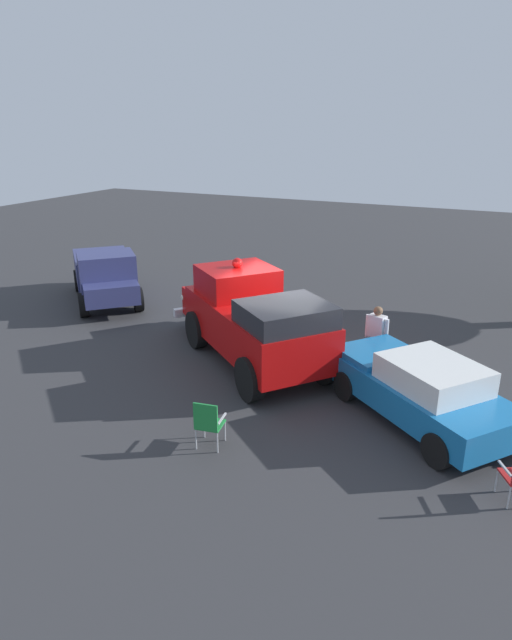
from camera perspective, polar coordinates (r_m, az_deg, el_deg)
ground_plane at (r=15.04m, az=2.32°, el=-3.65°), size 60.00×60.00×0.00m
vintage_fire_truck at (r=14.28m, az=-0.41°, el=0.23°), size 5.42×6.00×2.59m
classic_hot_rod at (r=12.09m, az=16.53°, el=-6.74°), size 4.16×4.57×1.46m
parked_pickup at (r=19.99m, az=-15.32°, el=4.64°), size 4.66×4.68×1.90m
lawn_chair_spare at (r=10.74m, az=-4.99°, el=-10.40°), size 0.57×0.58×1.02m
spectator_standing at (r=14.21m, az=12.35°, el=-1.35°), size 0.37×0.64×1.68m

